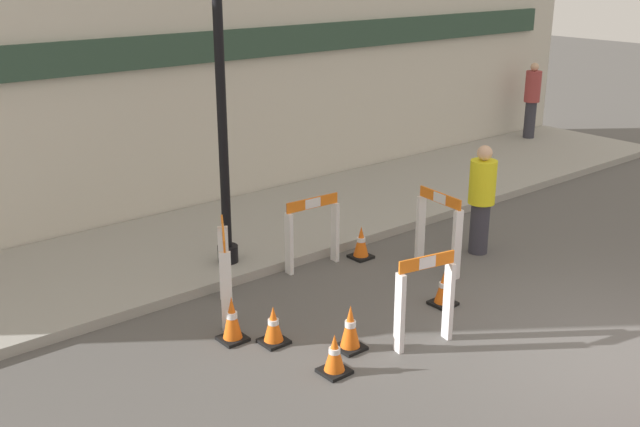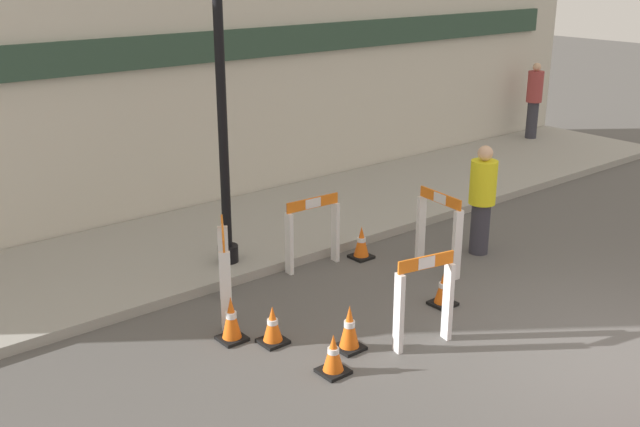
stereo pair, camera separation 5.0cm
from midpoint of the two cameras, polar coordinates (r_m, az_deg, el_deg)
name	(u,v)px [view 2 (the right image)]	position (r m, az deg, el deg)	size (l,w,h in m)	color
ground_plane	(640,363)	(9.04, 23.33, -10.43)	(60.00, 60.00, 0.00)	#565451
sidewalk_slab	(302,217)	(12.53, -1.24, -0.27)	(18.00, 2.98, 0.14)	#9E9B93
storefront_facade	(245,46)	(13.17, -5.62, 12.60)	(18.00, 0.22, 5.50)	beige
streetlamp_post	(218,11)	(9.84, -7.65, 15.01)	(0.44, 0.44, 5.32)	black
barricade_0	(424,299)	(8.50, 8.12, -6.46)	(0.74, 0.28, 1.10)	white
barricade_1	(439,230)	(10.52, 9.17, -1.21)	(0.22, 0.83, 1.15)	white
barricade_2	(313,230)	(10.51, -0.42, -1.27)	(0.86, 0.18, 1.04)	white
barricade_3	(224,267)	(9.21, -7.15, -4.06)	(0.58, 0.86, 1.14)	white
traffic_cone_0	(231,319)	(8.71, -6.61, -8.02)	(0.30, 0.30, 0.55)	black
traffic_cone_1	(333,355)	(8.05, 1.20, -10.72)	(0.30, 0.30, 0.46)	black
traffic_cone_2	(349,328)	(8.48, 2.43, -8.74)	(0.30, 0.30, 0.55)	black
traffic_cone_3	(273,326)	(8.63, -3.46, -8.53)	(0.30, 0.30, 0.46)	black
traffic_cone_4	(361,243)	(10.96, 3.31, -2.26)	(0.30, 0.30, 0.49)	black
traffic_cone_5	(443,289)	(9.63, 9.54, -5.68)	(0.30, 0.30, 0.47)	black
person_worker	(482,197)	(11.19, 12.38, 1.23)	(0.41, 0.41, 1.65)	#33333D
person_pedestrian	(534,98)	(18.29, 16.07, 8.44)	(0.47, 0.47, 1.76)	#33333D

